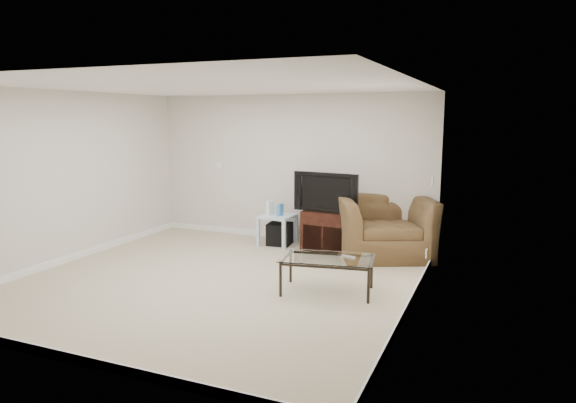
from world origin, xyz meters
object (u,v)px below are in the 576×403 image
at_px(recliner, 385,217).
at_px(side_table, 277,230).
at_px(television, 328,192).
at_px(coffee_table, 327,275).
at_px(tv_stand, 329,230).
at_px(subwoofer, 280,234).

bearing_deg(recliner, side_table, 155.25).
bearing_deg(side_table, television, -1.38).
xyz_separation_m(side_table, coffee_table, (1.52, -1.93, -0.03)).
relative_size(tv_stand, recliner, 0.55).
distance_m(television, coffee_table, 2.14).
xyz_separation_m(side_table, recliner, (1.80, 0.00, 0.36)).
bearing_deg(coffee_table, side_table, 128.27).
bearing_deg(side_table, subwoofer, 31.11).
distance_m(recliner, coffee_table, 1.99).
height_order(side_table, coffee_table, side_table).
distance_m(television, subwoofer, 1.16).
bearing_deg(recliner, coffee_table, -123.02).
bearing_deg(tv_stand, television, -90.00).
bearing_deg(recliner, television, 156.61).
distance_m(tv_stand, side_table, 0.90).
relative_size(side_table, recliner, 0.38).
distance_m(tv_stand, subwoofer, 0.88).
distance_m(television, side_table, 1.14).
distance_m(side_table, subwoofer, 0.08).
xyz_separation_m(recliner, coffee_table, (-0.28, -1.93, -0.39)).
relative_size(subwoofer, recliner, 0.27).
bearing_deg(tv_stand, subwoofer, -176.75).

